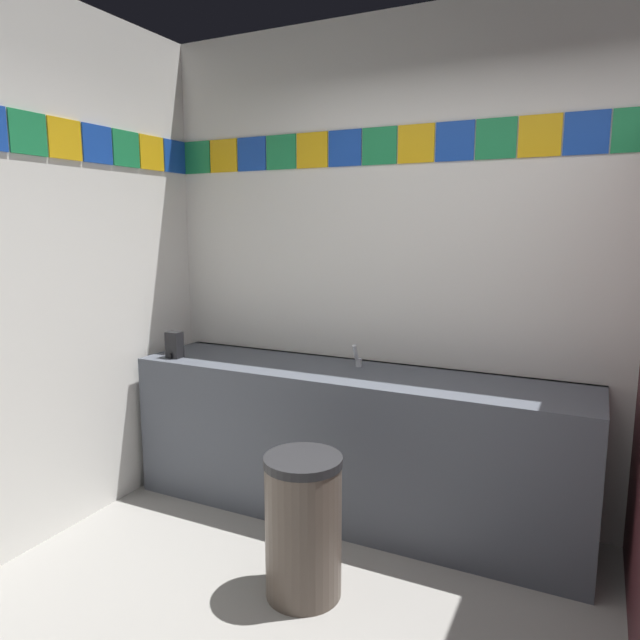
# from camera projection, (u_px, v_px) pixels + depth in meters

# --- Properties ---
(wall_back) EXTENTS (4.22, 0.09, 2.80)m
(wall_back) POSITION_uv_depth(u_px,v_px,m) (512.00, 271.00, 3.05)
(wall_back) COLOR white
(wall_back) RESTS_ON ground_plane
(vanity_counter) EXTENTS (2.56, 0.58, 0.85)m
(vanity_counter) POSITION_uv_depth(u_px,v_px,m) (351.00, 443.00, 3.26)
(vanity_counter) COLOR #4C515B
(vanity_counter) RESTS_ON ground_plane
(faucet_center) EXTENTS (0.04, 0.10, 0.14)m
(faucet_center) POSITION_uv_depth(u_px,v_px,m) (357.00, 358.00, 3.26)
(faucet_center) COLOR silver
(faucet_center) RESTS_ON vanity_counter
(soap_dispenser) EXTENTS (0.09, 0.09, 0.16)m
(soap_dispenser) POSITION_uv_depth(u_px,v_px,m) (174.00, 345.00, 3.50)
(soap_dispenser) COLOR black
(soap_dispenser) RESTS_ON vanity_counter
(trash_bin) EXTENTS (0.35, 0.35, 0.65)m
(trash_bin) POSITION_uv_depth(u_px,v_px,m) (303.00, 526.00, 2.55)
(trash_bin) COLOR brown
(trash_bin) RESTS_ON ground_plane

